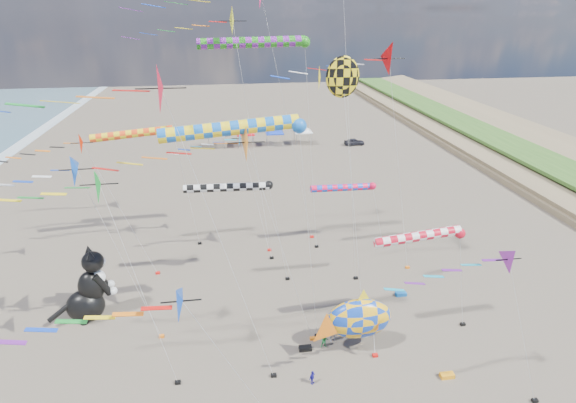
{
  "coord_description": "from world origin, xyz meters",
  "views": [
    {
      "loc": [
        -4.69,
        -15.46,
        22.04
      ],
      "look_at": [
        -0.66,
        12.0,
        10.05
      ],
      "focal_mm": 28.0,
      "sensor_mm": 36.0,
      "label": 1
    }
  ],
  "objects_px": {
    "cat_inflatable": "(86,285)",
    "person_adult": "(333,331)",
    "child_green": "(325,341)",
    "parked_car": "(354,142)",
    "child_blue": "(312,377)",
    "fish_inflatable": "(358,318)"
  },
  "relations": [
    {
      "from": "child_green",
      "to": "fish_inflatable",
      "type": "bearing_deg",
      "value": -14.16
    },
    {
      "from": "cat_inflatable",
      "to": "fish_inflatable",
      "type": "distance_m",
      "value": 20.31
    },
    {
      "from": "fish_inflatable",
      "to": "child_green",
      "type": "distance_m",
      "value": 2.98
    },
    {
      "from": "child_blue",
      "to": "parked_car",
      "type": "distance_m",
      "value": 55.17
    },
    {
      "from": "person_adult",
      "to": "parked_car",
      "type": "bearing_deg",
      "value": 56.8
    },
    {
      "from": "cat_inflatable",
      "to": "person_adult",
      "type": "height_order",
      "value": "cat_inflatable"
    },
    {
      "from": "child_blue",
      "to": "person_adult",
      "type": "bearing_deg",
      "value": 15.67
    },
    {
      "from": "child_green",
      "to": "parked_car",
      "type": "bearing_deg",
      "value": 68.66
    },
    {
      "from": "child_green",
      "to": "parked_car",
      "type": "xyz_separation_m",
      "value": [
        16.29,
        49.05,
        0.04
      ]
    },
    {
      "from": "person_adult",
      "to": "fish_inflatable",
      "type": "bearing_deg",
      "value": -49.97
    },
    {
      "from": "cat_inflatable",
      "to": "person_adult",
      "type": "relative_size",
      "value": 3.47
    },
    {
      "from": "child_green",
      "to": "parked_car",
      "type": "height_order",
      "value": "parked_car"
    },
    {
      "from": "cat_inflatable",
      "to": "parked_car",
      "type": "xyz_separation_m",
      "value": [
        33.39,
        43.11,
        -2.31
      ]
    },
    {
      "from": "cat_inflatable",
      "to": "person_adult",
      "type": "distance_m",
      "value": 18.76
    },
    {
      "from": "cat_inflatable",
      "to": "child_green",
      "type": "distance_m",
      "value": 18.26
    },
    {
      "from": "person_adult",
      "to": "child_green",
      "type": "distance_m",
      "value": 0.97
    },
    {
      "from": "cat_inflatable",
      "to": "child_blue",
      "type": "height_order",
      "value": "cat_inflatable"
    },
    {
      "from": "person_adult",
      "to": "child_green",
      "type": "relative_size",
      "value": 1.49
    },
    {
      "from": "cat_inflatable",
      "to": "child_blue",
      "type": "bearing_deg",
      "value": -51.47
    },
    {
      "from": "fish_inflatable",
      "to": "person_adult",
      "type": "bearing_deg",
      "value": 145.46
    },
    {
      "from": "cat_inflatable",
      "to": "person_adult",
      "type": "bearing_deg",
      "value": -37.96
    },
    {
      "from": "fish_inflatable",
      "to": "child_blue",
      "type": "height_order",
      "value": "fish_inflatable"
    }
  ]
}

